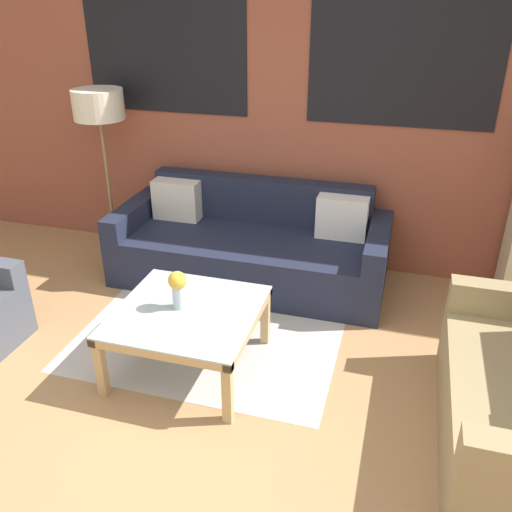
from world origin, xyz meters
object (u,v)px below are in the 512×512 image
object	(u,v)px
couch_dark	(251,248)
flower_vase	(178,287)
floor_lamp	(99,112)
coffee_table	(187,319)

from	to	relation	value
couch_dark	flower_vase	bearing A→B (deg)	-94.35
floor_lamp	flower_vase	size ratio (longest dim) A/B	5.91
coffee_table	flower_vase	size ratio (longest dim) A/B	3.48
coffee_table	floor_lamp	distance (m)	2.10
floor_lamp	flower_vase	distance (m)	1.96
couch_dark	floor_lamp	size ratio (longest dim) A/B	1.50
couch_dark	coffee_table	distance (m)	1.26
couch_dark	coffee_table	bearing A→B (deg)	-91.74
couch_dark	coffee_table	xyz separation A→B (m)	(-0.04, -1.26, 0.09)
flower_vase	coffee_table	bearing A→B (deg)	-15.71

